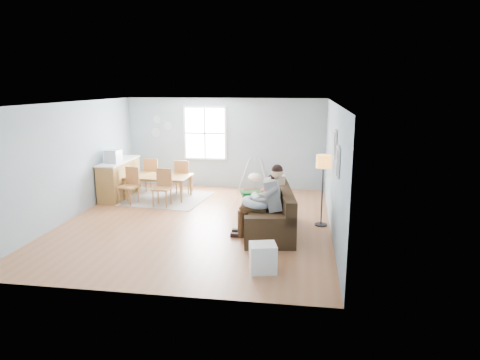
% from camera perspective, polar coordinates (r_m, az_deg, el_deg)
% --- Properties ---
extents(room, '(8.40, 9.40, 3.90)m').
position_cam_1_polar(room, '(9.45, -6.02, 8.52)').
color(room, '#A16139').
extents(window, '(1.32, 0.08, 1.62)m').
position_cam_1_polar(window, '(13.01, -4.68, 6.24)').
color(window, white).
rests_on(window, room).
extents(pictures, '(0.05, 1.34, 0.74)m').
position_cam_1_polar(pictures, '(8.19, 12.70, 3.65)').
color(pictures, white).
rests_on(pictures, room).
extents(wall_plates, '(0.67, 0.02, 0.66)m').
position_cam_1_polar(wall_plates, '(13.39, -10.58, 7.02)').
color(wall_plates, '#A8C4CA').
rests_on(wall_plates, room).
extents(sofa, '(1.31, 2.43, 0.94)m').
position_cam_1_polar(sofa, '(9.21, 4.06, -4.81)').
color(sofa, black).
rests_on(sofa, room).
extents(green_throw, '(1.24, 1.12, 0.04)m').
position_cam_1_polar(green_throw, '(9.87, 3.29, -2.03)').
color(green_throw, '#124F22').
rests_on(green_throw, sofa).
extents(beige_pillow, '(0.26, 0.58, 0.56)m').
position_cam_1_polar(beige_pillow, '(9.67, 5.31, -0.79)').
color(beige_pillow, tan).
rests_on(beige_pillow, sofa).
extents(father, '(1.08, 0.50, 1.52)m').
position_cam_1_polar(father, '(8.75, 3.31, -2.45)').
color(father, gray).
rests_on(father, sofa).
extents(nursing_pillow, '(0.74, 0.73, 0.24)m').
position_cam_1_polar(nursing_pillow, '(8.76, 2.14, -3.01)').
color(nursing_pillow, silver).
rests_on(nursing_pillow, father).
extents(infant, '(0.26, 0.43, 0.16)m').
position_cam_1_polar(infant, '(8.78, 2.11, -2.32)').
color(infant, silver).
rests_on(infant, nursing_pillow).
extents(toddler, '(0.62, 0.31, 0.97)m').
position_cam_1_polar(toddler, '(9.28, 3.50, -1.66)').
color(toddler, white).
rests_on(toddler, sofa).
extents(floor_lamp, '(0.32, 0.32, 1.60)m').
position_cam_1_polar(floor_lamp, '(9.47, 11.05, 1.65)').
color(floor_lamp, black).
rests_on(floor_lamp, room).
extents(storage_cube, '(0.51, 0.48, 0.48)m').
position_cam_1_polar(storage_cube, '(7.30, 3.01, -10.31)').
color(storage_cube, white).
rests_on(storage_cube, room).
extents(rug, '(2.88, 2.32, 0.01)m').
position_cam_1_polar(rug, '(12.12, -10.84, -2.34)').
color(rug, gray).
rests_on(rug, room).
extents(dining_table, '(1.84, 1.08, 0.63)m').
position_cam_1_polar(dining_table, '(12.04, -10.90, -0.91)').
color(dining_table, brown).
rests_on(dining_table, rug).
extents(chair_sw, '(0.52, 0.52, 0.96)m').
position_cam_1_polar(chair_sw, '(11.64, -14.43, -0.38)').
color(chair_sw, olive).
rests_on(chair_sw, rug).
extents(chair_se, '(0.45, 0.45, 0.97)m').
position_cam_1_polar(chair_se, '(11.21, -10.25, -0.64)').
color(chair_se, olive).
rests_on(chair_se, rug).
extents(chair_nw, '(0.47, 0.47, 1.00)m').
position_cam_1_polar(chair_nw, '(12.77, -11.57, 1.01)').
color(chair_nw, olive).
rests_on(chair_nw, rug).
extents(chair_ne, '(0.46, 0.46, 0.98)m').
position_cam_1_polar(chair_ne, '(12.37, -7.60, 0.74)').
color(chair_ne, olive).
rests_on(chair_ne, rug).
extents(counter, '(0.55, 1.85, 1.04)m').
position_cam_1_polar(counter, '(12.39, -15.76, 0.21)').
color(counter, brown).
rests_on(counter, room).
extents(monitor, '(0.40, 0.38, 0.34)m').
position_cam_1_polar(monitor, '(11.95, -16.57, 3.05)').
color(monitor, '#B1B1B6').
rests_on(monitor, counter).
extents(baby_swing, '(0.97, 0.99, 0.98)m').
position_cam_1_polar(baby_swing, '(12.59, 2.00, 0.46)').
color(baby_swing, '#B1B1B6').
rests_on(baby_swing, room).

